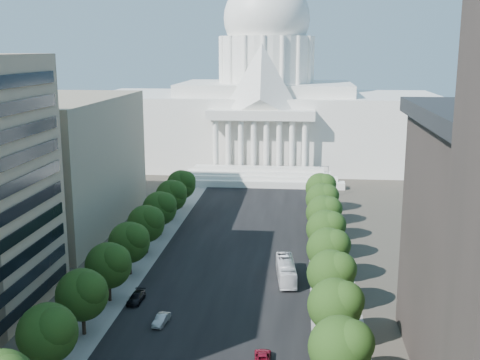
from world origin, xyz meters
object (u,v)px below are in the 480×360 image
(car_silver, at_px, (161,320))
(city_bus, at_px, (286,270))
(car_red, at_px, (262,357))
(car_dark_b, at_px, (136,298))

(car_silver, xyz_separation_m, city_bus, (18.22, 19.99, 1.02))
(city_bus, bearing_deg, car_red, -100.24)
(car_silver, distance_m, car_red, 18.59)
(car_dark_b, height_order, city_bus, city_bus)
(city_bus, bearing_deg, car_dark_b, -158.54)
(car_silver, height_order, city_bus, city_bus)
(car_red, bearing_deg, city_bus, -96.47)
(car_silver, bearing_deg, car_dark_b, 136.47)
(car_silver, relative_size, car_red, 0.92)
(car_silver, relative_size, city_bus, 0.35)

